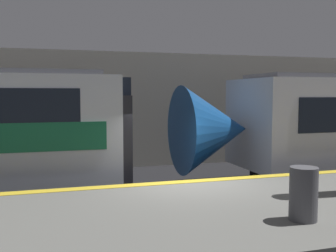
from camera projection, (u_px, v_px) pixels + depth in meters
The scene contains 4 objects.
ground_plane at pixel (188, 222), 9.20m from camera, with size 120.00×120.00×0.00m, color black.
platform at pixel (229, 233), 7.09m from camera, with size 40.00×4.34×1.02m.
station_rear_barrier at pixel (128, 110), 16.02m from camera, with size 50.00×0.15×4.71m.
trash_bin at pixel (303, 194), 6.20m from camera, with size 0.44×0.44×0.85m.
Camera 1 is at (-3.03, -8.48, 3.00)m, focal length 42.00 mm.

